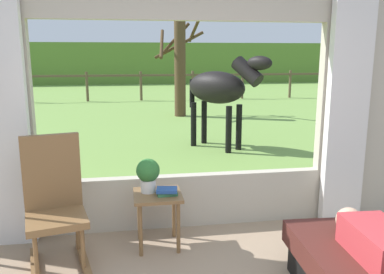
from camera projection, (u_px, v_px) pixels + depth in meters
back_wall_with_window at (185, 108)px, 4.03m from camera, size 5.20×0.12×2.55m
curtain_panel_left at (3, 120)px, 3.64m from camera, size 0.44×0.10×2.40m
curtain_panel_right at (347, 111)px, 4.17m from camera, size 0.44×0.10×2.40m
outdoor_pasture_lawn at (142, 102)px, 14.81m from camera, size 36.00×21.68×0.02m
distant_hill_ridge at (135, 63)px, 24.07m from camera, size 36.00×2.00×2.40m
rocking_chair at (55, 203)px, 3.40m from camera, size 0.60×0.77×1.12m
side_table at (158, 203)px, 3.73m from camera, size 0.44×0.44×0.52m
potted_plant at (148, 173)px, 3.72m from camera, size 0.22×0.22×0.32m
book_stack at (167, 191)px, 3.66m from camera, size 0.21×0.17×0.06m
horse at (220, 88)px, 7.40m from camera, size 1.42×1.62×1.73m
pasture_tree at (180, 64)px, 11.31m from camera, size 1.46×1.28×3.08m
pasture_fence_line at (141, 81)px, 15.24m from camera, size 16.10×0.10×1.10m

